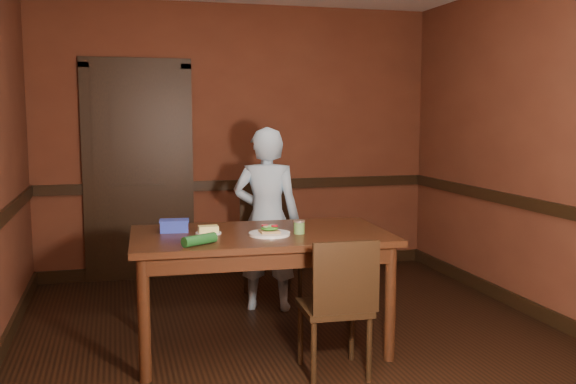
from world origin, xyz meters
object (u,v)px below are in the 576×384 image
person (267,219)px  sandwich_plate (269,232)px  sauce_jar (299,227)px  food_tub (174,226)px  dining_table (261,291)px  chair_far (272,242)px  chair_near (334,305)px  cheese_saucer (208,231)px

person → sandwich_plate: 1.00m
sauce_jar → food_tub: 0.86m
dining_table → chair_far: size_ratio=1.73×
food_tub → chair_far: bearing=52.6°
chair_near → cheese_saucer: size_ratio=4.99×
sauce_jar → cheese_saucer: (-0.59, 0.15, -0.02)m
sandwich_plate → food_tub: 0.67m
dining_table → cheese_saucer: (-0.35, 0.05, 0.43)m
chair_near → dining_table: bearing=-54.1°
dining_table → sandwich_plate: size_ratio=6.26×
chair_far → sauce_jar: bearing=-93.4°
chair_far → sandwich_plate: 1.35m
sandwich_plate → sauce_jar: sauce_jar is taller
dining_table → sandwich_plate: sandwich_plate is taller
chair_near → cheese_saucer: (-0.70, 0.59, 0.40)m
dining_table → cheese_saucer: cheese_saucer is taller
dining_table → sandwich_plate: (0.04, -0.11, 0.43)m
dining_table → food_tub: size_ratio=8.19×
person → cheese_saucer: (-0.60, -0.82, 0.08)m
person → food_tub: bearing=60.2°
chair_far → person: bearing=-109.5°
sandwich_plate → food_tub: (-0.60, 0.29, 0.02)m
chair_near → sandwich_plate: bearing=-51.0°
chair_far → food_tub: size_ratio=4.72×
dining_table → chair_far: 1.22m
sandwich_plate → sauce_jar: size_ratio=3.03×
chair_near → cheese_saucer: bearing=-36.9°
cheese_saucer → food_tub: 0.26m
chair_near → sauce_jar: bearing=-73.6°
dining_table → person: (0.25, 0.87, 0.35)m
dining_table → chair_far: (0.36, 1.16, 0.09)m
dining_table → person: 0.97m
chair_far → food_tub: (-0.93, -0.98, 0.36)m
chair_far → person: 0.41m
chair_near → food_tub: 1.24m
dining_table → food_tub: 0.74m
chair_far → chair_near: 1.70m
chair_far → sandwich_plate: (-0.33, -1.27, 0.33)m
food_tub → sandwich_plate: bearing=-19.9°
sauce_jar → food_tub: size_ratio=0.43×
sauce_jar → cheese_saucer: bearing=165.5°
person → sauce_jar: (-0.00, -0.97, 0.10)m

